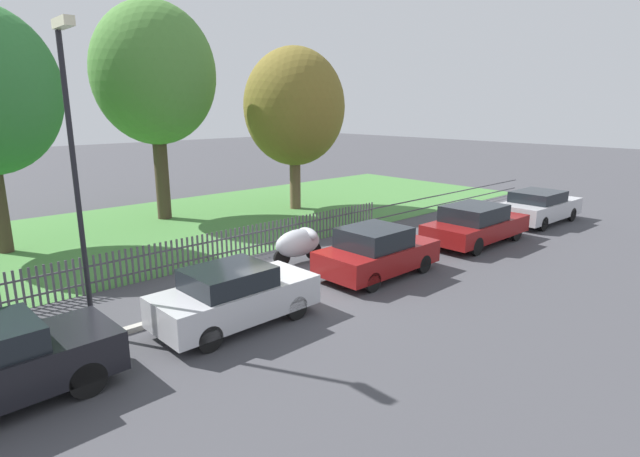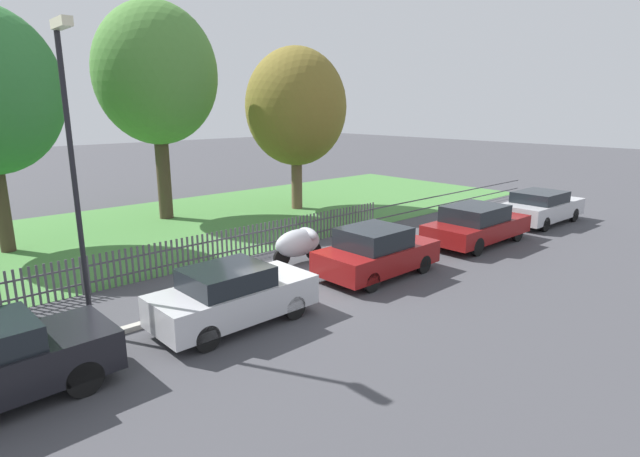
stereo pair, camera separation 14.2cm
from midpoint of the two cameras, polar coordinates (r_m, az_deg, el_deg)
The scene contains 12 objects.
ground_plane at distance 14.35m, azimuth -3.16°, elevation -6.32°, with size 120.00×120.00×0.00m, color #424247.
kerb_stone at distance 14.40m, azimuth -3.42°, elevation -6.00°, with size 38.94×0.20×0.12m, color #B2ADA3.
grass_strip at distance 21.73m, azimuth -18.37°, elevation -0.04°, with size 38.94×11.59×0.01m, color #477F3D.
park_fence at distance 16.64m, azimuth -10.13°, elevation -1.78°, with size 38.94×0.05×1.06m.
parked_car_black_saloon at distance 11.70m, azimuth -10.08°, elevation -7.55°, with size 3.83×1.69×1.41m.
parked_car_navy_estate at distance 14.90m, azimuth 6.23°, elevation -2.66°, with size 3.83×1.84×1.49m.
parked_car_red_compact at distance 19.14m, azimuth 17.16°, elevation 0.49°, with size 4.53×1.88×1.45m.
parked_car_white_van at distance 23.58m, azimuth 23.57°, elevation 2.32°, with size 4.46×1.95×1.40m.
covered_motorcycle at distance 16.06m, azimuth -2.67°, elevation -1.61°, with size 1.84×0.96×1.11m.
tree_mid_park at distance 23.22m, azimuth -18.59°, elevation 16.31°, with size 5.16×5.16×9.25m.
tree_far_left at distance 24.39m, azimuth -3.13°, elevation 13.66°, with size 4.81×4.81×7.68m.
street_lamp at distance 11.27m, azimuth -26.64°, elevation 7.78°, with size 0.20×0.78×6.53m.
Camera 1 is at (-8.60, -10.38, 4.92)m, focal length 28.00 mm.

